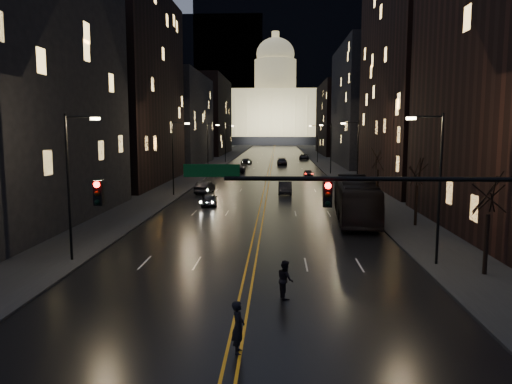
# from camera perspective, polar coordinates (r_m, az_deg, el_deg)

# --- Properties ---
(ground) EXTENTS (900.00, 900.00, 0.00)m
(ground) POSITION_cam_1_polar(r_m,az_deg,el_deg) (20.93, -2.07, -15.57)
(ground) COLOR black
(ground) RESTS_ON ground
(road) EXTENTS (20.00, 320.00, 0.02)m
(road) POSITION_cam_1_polar(r_m,az_deg,el_deg) (149.45, 1.91, 4.16)
(road) COLOR black
(road) RESTS_ON ground
(sidewalk_left) EXTENTS (8.00, 320.00, 0.16)m
(sidewalk_left) POSITION_cam_1_polar(r_m,az_deg,el_deg) (150.25, -3.46, 4.20)
(sidewalk_left) COLOR black
(sidewalk_left) RESTS_ON ground
(sidewalk_right) EXTENTS (8.00, 320.00, 0.16)m
(sidewalk_right) POSITION_cam_1_polar(r_m,az_deg,el_deg) (149.96, 7.28, 4.14)
(sidewalk_right) COLOR black
(sidewalk_right) RESTS_ON ground
(center_line) EXTENTS (0.62, 320.00, 0.01)m
(center_line) POSITION_cam_1_polar(r_m,az_deg,el_deg) (149.45, 1.91, 4.17)
(center_line) COLOR orange
(center_line) RESTS_ON road
(building_left_near) EXTENTS (12.00, 28.00, 22.00)m
(building_left_near) POSITION_cam_1_polar(r_m,az_deg,el_deg) (47.09, -26.58, 10.02)
(building_left_near) COLOR black
(building_left_near) RESTS_ON ground
(building_left_mid) EXTENTS (12.00, 30.00, 28.00)m
(building_left_mid) POSITION_cam_1_polar(r_m,az_deg,el_deg) (76.85, -14.88, 11.42)
(building_left_mid) COLOR black
(building_left_mid) RESTS_ON ground
(building_left_far) EXTENTS (12.00, 34.00, 20.00)m
(building_left_far) POSITION_cam_1_polar(r_m,az_deg,el_deg) (113.51, -9.06, 8.14)
(building_left_far) COLOR black
(building_left_far) RESTS_ON ground
(building_left_dist) EXTENTS (12.00, 40.00, 24.00)m
(building_left_dist) POSITION_cam_1_polar(r_m,az_deg,el_deg) (160.86, -5.62, 8.62)
(building_left_dist) COLOR black
(building_left_dist) RESTS_ON ground
(building_right_tall) EXTENTS (12.00, 30.00, 38.00)m
(building_right_tall) POSITION_cam_1_polar(r_m,az_deg,el_deg) (72.72, 18.68, 15.51)
(building_right_tall) COLOR black
(building_right_tall) RESTS_ON ground
(building_right_mid) EXTENTS (12.00, 34.00, 26.00)m
(building_right_mid) POSITION_cam_1_polar(r_m,az_deg,el_deg) (113.01, 12.58, 9.58)
(building_right_mid) COLOR black
(building_right_mid) RESTS_ON ground
(building_right_dist) EXTENTS (12.00, 40.00, 22.00)m
(building_right_dist) POSITION_cam_1_polar(r_m,az_deg,el_deg) (160.43, 9.56, 8.21)
(building_right_dist) COLOR black
(building_right_dist) RESTS_ON ground
(mountain_ridge) EXTENTS (520.00, 60.00, 130.00)m
(mountain_ridge) POSITION_cam_1_polar(r_m,az_deg,el_deg) (405.08, 8.22, 15.28)
(mountain_ridge) COLOR black
(mountain_ridge) RESTS_ON ground
(capitol) EXTENTS (90.00, 50.00, 58.50)m
(capitol) POSITION_cam_1_polar(r_m,az_deg,el_deg) (269.38, 2.20, 9.19)
(capitol) COLOR black
(capitol) RESTS_ON ground
(traffic_signal) EXTENTS (17.29, 0.45, 7.00)m
(traffic_signal) POSITION_cam_1_polar(r_m,az_deg,el_deg) (19.93, 15.05, -1.70)
(traffic_signal) COLOR black
(traffic_signal) RESTS_ON ground
(streetlamp_right_near) EXTENTS (2.13, 0.25, 9.00)m
(streetlamp_right_near) POSITION_cam_1_polar(r_m,az_deg,el_deg) (30.80, 19.96, 1.17)
(streetlamp_right_near) COLOR black
(streetlamp_right_near) RESTS_ON ground
(streetlamp_left_near) EXTENTS (2.13, 0.25, 9.00)m
(streetlamp_left_near) POSITION_cam_1_polar(r_m,az_deg,el_deg) (31.89, -20.37, 1.35)
(streetlamp_left_near) COLOR black
(streetlamp_left_near) RESTS_ON ground
(streetlamp_right_mid) EXTENTS (2.13, 0.25, 9.00)m
(streetlamp_right_mid) POSITION_cam_1_polar(r_m,az_deg,el_deg) (60.02, 11.39, 4.23)
(streetlamp_right_mid) COLOR black
(streetlamp_right_mid) RESTS_ON ground
(streetlamp_left_mid) EXTENTS (2.13, 0.25, 9.00)m
(streetlamp_left_mid) POSITION_cam_1_polar(r_m,az_deg,el_deg) (60.58, -9.32, 4.30)
(streetlamp_left_mid) COLOR black
(streetlamp_left_mid) RESTS_ON ground
(streetlamp_right_far) EXTENTS (2.13, 0.25, 9.00)m
(streetlamp_right_far) POSITION_cam_1_polar(r_m,az_deg,el_deg) (89.75, 8.45, 5.26)
(streetlamp_right_far) COLOR black
(streetlamp_right_far) RESTS_ON ground
(streetlamp_left_far) EXTENTS (2.13, 0.25, 9.00)m
(streetlamp_left_far) POSITION_cam_1_polar(r_m,az_deg,el_deg) (90.13, -5.42, 5.31)
(streetlamp_left_far) COLOR black
(streetlamp_left_far) RESTS_ON ground
(streetlamp_right_dist) EXTENTS (2.13, 0.25, 9.00)m
(streetlamp_right_dist) POSITION_cam_1_polar(r_m,az_deg,el_deg) (119.62, 6.97, 5.77)
(streetlamp_right_dist) COLOR black
(streetlamp_right_dist) RESTS_ON ground
(streetlamp_left_dist) EXTENTS (2.13, 0.25, 9.00)m
(streetlamp_left_dist) POSITION_cam_1_polar(r_m,az_deg,el_deg) (119.91, -3.44, 5.81)
(streetlamp_left_dist) COLOR black
(streetlamp_left_dist) RESTS_ON ground
(tree_right_near) EXTENTS (2.40, 2.40, 6.65)m
(tree_right_near) POSITION_cam_1_polar(r_m,az_deg,el_deg) (29.75, 25.08, -0.36)
(tree_right_near) COLOR black
(tree_right_near) RESTS_ON ground
(tree_right_mid) EXTENTS (2.40, 2.40, 6.65)m
(tree_right_mid) POSITION_cam_1_polar(r_m,az_deg,el_deg) (42.93, 17.95, 2.11)
(tree_right_mid) COLOR black
(tree_right_mid) RESTS_ON ground
(tree_right_far) EXTENTS (2.40, 2.40, 6.65)m
(tree_right_far) POSITION_cam_1_polar(r_m,az_deg,el_deg) (58.47, 13.80, 3.54)
(tree_right_far) COLOR black
(tree_right_far) RESTS_ON ground
(bus) EXTENTS (4.10, 13.69, 3.76)m
(bus) POSITION_cam_1_polar(r_m,az_deg,el_deg) (44.98, 11.34, -0.85)
(bus) COLOR black
(bus) RESTS_ON ground
(oncoming_car_a) EXTENTS (2.08, 4.22, 1.39)m
(oncoming_car_a) POSITION_cam_1_polar(r_m,az_deg,el_deg) (52.86, -5.36, -0.84)
(oncoming_car_a) COLOR black
(oncoming_car_a) RESTS_ON ground
(oncoming_car_b) EXTENTS (2.15, 4.84, 1.55)m
(oncoming_car_b) POSITION_cam_1_polar(r_m,az_deg,el_deg) (62.89, -5.85, 0.53)
(oncoming_car_b) COLOR black
(oncoming_car_b) RESTS_ON ground
(oncoming_car_c) EXTENTS (2.70, 5.80, 1.61)m
(oncoming_car_c) POSITION_cam_1_polar(r_m,az_deg,el_deg) (91.98, -2.14, 2.71)
(oncoming_car_c) COLOR black
(oncoming_car_c) RESTS_ON ground
(oncoming_car_d) EXTENTS (2.48, 5.08, 1.42)m
(oncoming_car_d) POSITION_cam_1_polar(r_m,az_deg,el_deg) (113.08, -1.12, 3.52)
(oncoming_car_d) COLOR black
(oncoming_car_d) RESTS_ON ground
(receding_car_a) EXTENTS (1.68, 4.74, 1.56)m
(receding_car_a) POSITION_cam_1_polar(r_m,az_deg,el_deg) (62.10, 3.35, 0.47)
(receding_car_a) COLOR black
(receding_car_a) RESTS_ON ground
(receding_car_b) EXTENTS (1.56, 3.84, 1.31)m
(receding_car_b) POSITION_cam_1_polar(r_m,az_deg,el_deg) (84.16, 5.98, 2.14)
(receding_car_b) COLOR black
(receding_car_b) RESTS_ON ground
(receding_car_c) EXTENTS (2.30, 5.43, 1.56)m
(receding_car_c) POSITION_cam_1_polar(r_m,az_deg,el_deg) (110.39, 2.99, 3.45)
(receding_car_c) COLOR black
(receding_car_c) RESTS_ON ground
(receding_car_d) EXTENTS (2.83, 5.58, 1.51)m
(receding_car_d) POSITION_cam_1_polar(r_m,az_deg,el_deg) (131.79, 5.53, 4.04)
(receding_car_d) COLOR black
(receding_car_d) RESTS_ON ground
(pedestrian_a) EXTENTS (0.47, 0.72, 1.96)m
(pedestrian_a) POSITION_cam_1_polar(r_m,az_deg,el_deg) (18.70, -2.05, -15.19)
(pedestrian_a) COLOR black
(pedestrian_a) RESTS_ON ground
(pedestrian_b) EXTENTS (0.73, 1.01, 1.87)m
(pedestrian_b) POSITION_cam_1_polar(r_m,az_deg,el_deg) (24.33, 3.37, -9.93)
(pedestrian_b) COLOR black
(pedestrian_b) RESTS_ON ground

